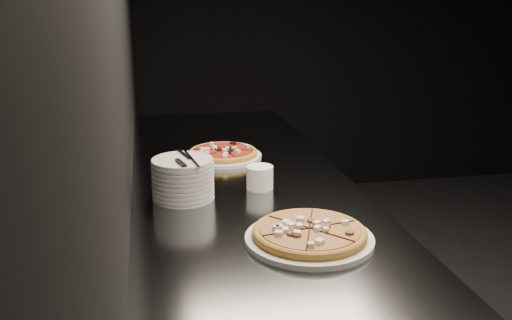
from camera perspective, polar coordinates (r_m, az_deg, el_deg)
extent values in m
cube|color=black|center=(1.74, -13.35, 11.33)|extent=(0.02, 5.00, 2.80)
cube|color=black|center=(4.89, 19.47, 14.05)|extent=(5.00, 0.02, 2.80)
cube|color=slate|center=(2.08, -0.89, -15.28)|extent=(0.70, 2.40, 0.90)
cube|color=slate|center=(1.87, -0.95, -3.27)|extent=(0.74, 2.44, 0.02)
cylinder|color=silver|center=(1.50, 5.35, -7.89)|extent=(0.34, 0.34, 0.02)
cylinder|color=#BE8D39|center=(1.49, 5.36, -7.40)|extent=(0.34, 0.34, 0.01)
torus|color=#BE8D39|center=(1.49, 5.37, -7.18)|extent=(0.35, 0.35, 0.02)
cylinder|color=#E3984B|center=(1.49, 5.37, -6.99)|extent=(0.30, 0.30, 0.01)
cylinder|color=silver|center=(2.22, -3.31, 0.36)|extent=(0.30, 0.30, 0.01)
cylinder|color=#BE8D39|center=(2.21, -3.31, 0.67)|extent=(0.32, 0.32, 0.01)
torus|color=#BE8D39|center=(2.21, -3.31, 0.81)|extent=(0.32, 0.32, 0.02)
cylinder|color=maroon|center=(2.21, -3.32, 0.93)|extent=(0.28, 0.28, 0.01)
cylinder|color=silver|center=(1.81, -7.25, -3.57)|extent=(0.19, 0.19, 0.01)
cylinder|color=silver|center=(1.81, -7.26, -3.14)|extent=(0.19, 0.19, 0.01)
cylinder|color=silver|center=(1.80, -7.28, -2.72)|extent=(0.19, 0.19, 0.01)
cylinder|color=silver|center=(1.80, -7.30, -2.29)|extent=(0.19, 0.19, 0.01)
cylinder|color=silver|center=(1.79, -7.31, -1.86)|extent=(0.19, 0.19, 0.01)
cylinder|color=silver|center=(1.79, -7.33, -1.42)|extent=(0.19, 0.19, 0.01)
cylinder|color=silver|center=(1.78, -7.35, -0.99)|extent=(0.19, 0.19, 0.01)
cylinder|color=silver|center=(1.78, -7.36, -0.55)|extent=(0.19, 0.19, 0.01)
cylinder|color=silver|center=(1.77, -7.38, -0.11)|extent=(0.19, 0.19, 0.01)
cube|color=silver|center=(1.81, -7.17, 0.50)|extent=(0.04, 0.12, 0.00)
cube|color=black|center=(1.72, -7.53, -0.27)|extent=(0.03, 0.08, 0.01)
cube|color=silver|center=(1.76, -6.45, 0.12)|extent=(0.02, 0.19, 0.00)
cylinder|color=white|center=(1.87, 0.39, -1.76)|extent=(0.09, 0.09, 0.08)
cylinder|color=black|center=(1.86, 0.39, -0.89)|extent=(0.07, 0.07, 0.01)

